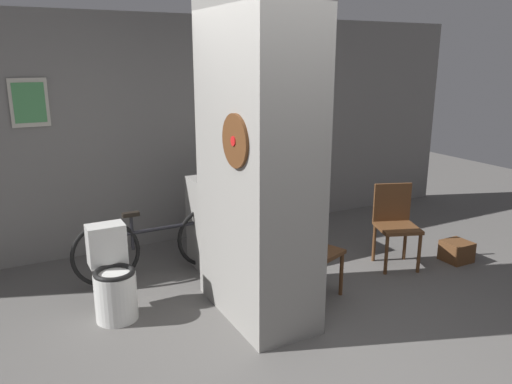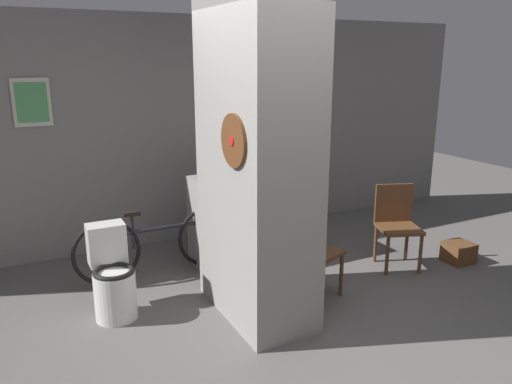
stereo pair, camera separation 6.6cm
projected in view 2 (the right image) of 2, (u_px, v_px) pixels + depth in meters
The scene contains 10 objects.
ground_plane at pixel (302, 340), 3.89m from camera, with size 14.00×14.00×0.00m, color #5B5956.
wall_back at pixel (185, 131), 5.81m from camera, with size 8.00×0.09×2.60m.
pillar_center at pixel (256, 165), 4.01m from camera, with size 0.62×1.18×2.60m.
counter_shelf at pixel (243, 217), 5.36m from camera, with size 1.12×0.44×0.95m.
toilet at pixel (113, 279), 4.21m from camera, with size 0.35×0.51×0.77m.
chair_near_pillar at pixel (309, 245), 4.54m from camera, with size 0.52×0.52×0.86m.
chair_by_doorway at pixel (397, 222), 5.19m from camera, with size 0.52×0.52×0.86m.
bicycle at pixel (160, 243), 4.98m from camera, with size 1.69×0.42×0.70m.
bottle_tall at pixel (254, 163), 5.31m from camera, with size 0.07×0.07×0.27m.
floor_crate at pixel (459, 252), 5.35m from camera, with size 0.27×0.27×0.22m.
Camera 2 is at (-1.88, -2.91, 2.14)m, focal length 35.00 mm.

